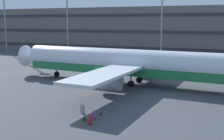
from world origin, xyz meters
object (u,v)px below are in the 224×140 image
Objects in this scene: backpack_scuffed at (101,113)px; airliner at (129,64)px; suitcase_black at (94,115)px; suitcase_large at (90,120)px; suitcase_laid_flat at (82,109)px; backpack_teal at (85,119)px.

airliner is at bearing 98.59° from backpack_scuffed.
backpack_scuffed is at bearing 85.77° from suitcase_black.
airliner is 83.05× the size of backpack_scuffed.
suitcase_black is at bearing 101.39° from suitcase_large.
airliner is at bearing 91.10° from suitcase_laid_flat.
suitcase_large is 0.91× the size of suitcase_laid_flat.
backpack_teal is (1.27, -1.88, -0.22)m from suitcase_laid_flat.
airliner is 15.06m from suitcase_laid_flat.
backpack_teal is (1.56, -16.71, -2.80)m from airliner.
suitcase_black is 1.05× the size of suitcase_large.
suitcase_large is 1.05m from backpack_teal.
backpack_teal is at bearing -55.90° from suitcase_laid_flat.
airliner reaches higher than backpack_teal.
backpack_teal is (-0.57, -0.65, -0.20)m from suitcase_black.
backpack_teal is at bearing -108.84° from backpack_scuffed.
airliner is 16.41m from suitcase_black.
backpack_scuffed is 2.07m from backpack_teal.
suitcase_large is at bearing -36.35° from backpack_teal.
backpack_scuffed is 1.00× the size of backpack_teal.
backpack_scuffed is (2.23, -14.75, -2.80)m from airliner.
airliner reaches higher than backpack_scuffed.
backpack_scuffed is at bearing 2.26° from suitcase_laid_flat.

